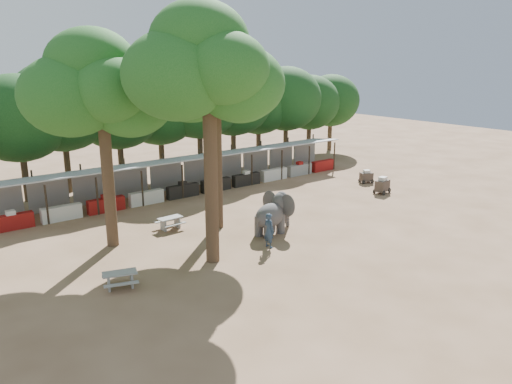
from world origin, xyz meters
TOP-DOWN VIEW (x-y plane):
  - ground at (0.00, 0.00)m, footprint 100.00×100.00m
  - vendor_stalls at (-0.00, 13.84)m, footprint 28.00×2.99m
  - yard_tree_left at (-9.13, 7.19)m, footprint 7.10×6.90m
  - yard_tree_center at (-6.13, 2.19)m, footprint 7.10×6.90m
  - yard_tree_back at (-3.13, 6.19)m, footprint 7.10×6.90m
  - backdrop_trees at (0.00, 19.00)m, footprint 46.46×5.95m
  - elephant at (-1.09, 3.29)m, footprint 3.04×2.24m
  - handler at (-2.71, 1.71)m, footprint 0.45×0.67m
  - picnic_table_near at (-10.75, 1.97)m, footprint 1.76×1.66m
  - picnic_table_far at (-5.36, 7.44)m, footprint 1.46×1.32m
  - cart_front at (10.60, 4.93)m, footprint 1.39×1.05m
  - cart_back at (12.14, 7.70)m, footprint 1.23×1.02m

SIDE VIEW (x-z plane):
  - ground at x=0.00m, z-range 0.00..0.00m
  - picnic_table_far at x=-5.36m, z-range 0.11..0.80m
  - picnic_table_near at x=-10.75m, z-range 0.11..0.83m
  - cart_back at x=12.14m, z-range -0.01..1.02m
  - cart_front at x=10.60m, z-range -0.01..1.21m
  - handler at x=-2.71m, z-range 0.00..1.85m
  - elephant at x=-1.09m, z-range 0.00..2.26m
  - vendor_stalls at x=0.00m, z-range -0.22..2.58m
  - backdrop_trees at x=0.00m, z-range 1.35..9.68m
  - yard_tree_left at x=-9.13m, z-range 2.69..13.71m
  - yard_tree_back at x=-3.13m, z-range 2.86..14.22m
  - yard_tree_center at x=-6.13m, z-range 3.19..15.23m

